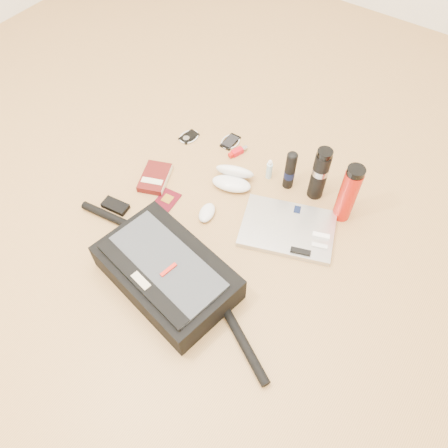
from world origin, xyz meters
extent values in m
plane|color=#AE8048|center=(0.00, 0.00, 0.00)|extent=(4.00, 4.00, 0.00)
cube|color=black|center=(0.00, -0.27, 0.06)|extent=(0.56, 0.40, 0.12)
cube|color=#32363B|center=(0.00, -0.28, 0.13)|extent=(0.48, 0.30, 0.01)
cube|color=black|center=(-0.02, -0.37, 0.13)|extent=(0.45, 0.13, 0.02)
cube|color=beige|center=(-0.02, -0.37, 0.13)|extent=(0.08, 0.04, 0.02)
cube|color=red|center=(0.03, -0.29, 0.14)|extent=(0.03, 0.07, 0.02)
cylinder|color=black|center=(-0.36, -0.18, 0.02)|extent=(0.32, 0.08, 0.03)
cylinder|color=black|center=(0.37, -0.31, 0.02)|extent=(0.29, 0.18, 0.03)
cube|color=black|center=(-0.41, -0.12, 0.01)|extent=(0.12, 0.07, 0.02)
cube|color=#B3B3B5|center=(0.25, 0.19, 0.01)|extent=(0.44, 0.37, 0.02)
cube|color=black|center=(0.24, 0.29, 0.03)|extent=(0.04, 0.04, 0.00)
cube|color=white|center=(0.38, 0.23, 0.03)|extent=(0.07, 0.04, 0.01)
cube|color=silver|center=(0.40, 0.18, 0.03)|extent=(0.06, 0.04, 0.01)
cube|color=black|center=(0.35, 0.12, 0.03)|extent=(0.08, 0.05, 0.01)
cube|color=#4D0F0E|center=(-0.37, 0.09, 0.02)|extent=(0.17, 0.20, 0.03)
cube|color=beige|center=(-0.32, 0.11, 0.02)|extent=(0.07, 0.15, 0.03)
cube|color=beige|center=(-0.36, 0.06, 0.03)|extent=(0.10, 0.06, 0.00)
cube|color=#480711|center=(-0.25, 0.03, 0.00)|extent=(0.10, 0.13, 0.00)
cube|color=gold|center=(-0.25, 0.04, 0.01)|extent=(0.05, 0.05, 0.00)
ellipsoid|color=silver|center=(-0.06, 0.07, 0.02)|extent=(0.09, 0.12, 0.03)
ellipsoid|color=silver|center=(-0.07, 0.25, 0.03)|extent=(0.19, 0.14, 0.05)
ellipsoid|color=white|center=(-0.08, 0.30, 0.05)|extent=(0.19, 0.14, 0.10)
ellipsoid|color=black|center=(-0.10, 0.24, 0.03)|extent=(0.05, 0.04, 0.02)
ellipsoid|color=black|center=(-0.03, 0.26, 0.03)|extent=(0.05, 0.04, 0.02)
cylinder|color=black|center=(-0.07, 0.25, 0.03)|extent=(0.03, 0.01, 0.01)
cube|color=black|center=(-0.41, 0.40, 0.00)|extent=(0.07, 0.10, 0.01)
cylinder|color=#B1B1B3|center=(-0.42, 0.38, 0.01)|extent=(0.04, 0.04, 0.00)
torus|color=silver|center=(-0.41, 0.40, 0.01)|extent=(0.09, 0.09, 0.01)
cube|color=black|center=(-0.23, 0.48, 0.00)|extent=(0.06, 0.11, 0.01)
cube|color=black|center=(-0.23, 0.48, 0.01)|extent=(0.05, 0.08, 0.00)
torus|color=silver|center=(-0.23, 0.48, 0.01)|extent=(0.09, 0.09, 0.01)
cube|color=#B70E19|center=(-0.16, 0.44, 0.01)|extent=(0.05, 0.06, 0.03)
cube|color=#B9120E|center=(-0.17, 0.40, 0.01)|extent=(0.03, 0.02, 0.02)
cylinder|color=#B3B3B5|center=(-0.15, 0.47, 0.01)|extent=(0.03, 0.04, 0.02)
cylinder|color=#ADD7E9|center=(0.04, 0.40, 0.04)|extent=(0.04, 0.04, 0.08)
cylinder|color=white|center=(0.04, 0.40, 0.09)|extent=(0.02, 0.02, 0.02)
cylinder|color=white|center=(0.04, 0.40, 0.10)|extent=(0.01, 0.01, 0.01)
cylinder|color=black|center=(0.13, 0.41, 0.09)|extent=(0.05, 0.05, 0.19)
cylinder|color=black|center=(0.13, 0.41, 0.07)|extent=(0.05, 0.05, 0.04)
ellipsoid|color=black|center=(0.13, 0.41, 0.19)|extent=(0.05, 0.05, 0.02)
cylinder|color=black|center=(0.25, 0.43, 0.12)|extent=(0.08, 0.08, 0.24)
cylinder|color=#B6B6B8|center=(0.25, 0.43, 0.15)|extent=(0.09, 0.09, 0.03)
cylinder|color=black|center=(0.25, 0.43, 0.25)|extent=(0.08, 0.08, 0.02)
cylinder|color=#AF160B|center=(0.40, 0.39, 0.13)|extent=(0.08, 0.08, 0.26)
cylinder|color=black|center=(0.40, 0.39, 0.27)|extent=(0.08, 0.08, 0.03)
camera|label=1|loc=(0.63, -0.79, 1.48)|focal=35.00mm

